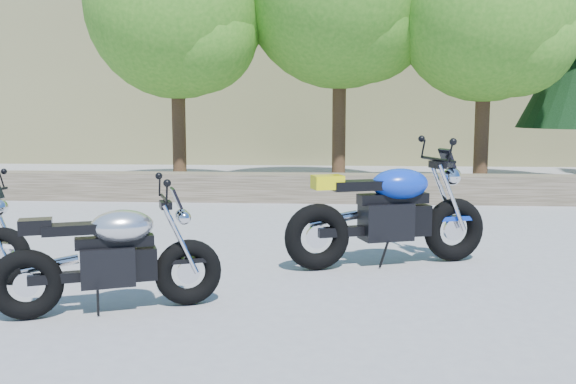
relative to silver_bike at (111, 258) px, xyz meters
name	(u,v)px	position (x,y,z in m)	size (l,w,h in m)	color
ground	(260,283)	(1.10, 0.94, -0.45)	(90.00, 90.00, 0.00)	gray
stone_wall	(295,188)	(1.10, 6.44, -0.20)	(22.00, 0.55, 0.50)	#4B4332
tree_decid_left	(181,10)	(-1.30, 8.08, 3.19)	(3.67, 3.67, 5.62)	#382314
tree_decid_right	(493,12)	(4.80, 7.88, 3.05)	(3.54, 3.54, 5.41)	#382314
silver_bike	(111,258)	(0.00, 0.00, 0.00)	(1.75, 0.85, 0.92)	black
blue_bike	(389,214)	(2.38, 1.76, 0.10)	(2.18, 0.97, 1.13)	black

